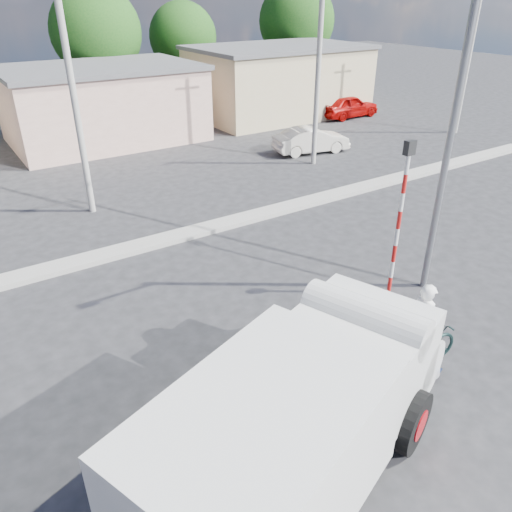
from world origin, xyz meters
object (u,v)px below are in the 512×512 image
traffic_pole (401,208)px  streetlight (451,113)px  truck (310,412)px  car_red (348,106)px  bicycle (419,347)px  car_cream (311,140)px  cyclist (422,333)px

traffic_pole → streetlight: 2.56m
truck → car_red: bearing=26.0°
traffic_pole → truck: bearing=-148.9°
bicycle → car_red: size_ratio=0.47×
car_red → traffic_pole: bearing=139.1°
truck → car_cream: 20.05m
truck → cyclist: (3.92, 0.91, -0.59)m
car_cream → streetlight: streetlight is taller
truck → car_red: (19.98, 20.64, -0.78)m
truck → cyclist: bearing=-6.8°
car_red → bicycle: bearing=139.6°
bicycle → streetlight: size_ratio=0.23×
truck → car_cream: size_ratio=1.79×
car_cream → car_red: car_red is taller
cyclist → traffic_pole: 3.57m
bicycle → cyclist: (0.00, 0.00, 0.39)m
bicycle → car_cream: 17.02m
bicycle → car_red: car_red is taller
cyclist → traffic_pole: traffic_pole is taller
truck → bicycle: 4.14m
car_cream → car_red: size_ratio=0.90×
cyclist → car_cream: 17.03m
cyclist → streetlight: 5.39m
cyclist → car_cream: cyclist is taller
car_cream → streetlight: (-5.96, -12.34, 4.31)m
bicycle → streetlight: streetlight is taller
streetlight → traffic_pole: bearing=162.3°
truck → bicycle: (3.92, 0.91, -0.98)m
car_cream → car_red: 8.93m
car_cream → traffic_pole: 14.01m
cyclist → streetlight: bearing=-43.5°
cyclist → traffic_pole: bearing=-28.3°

